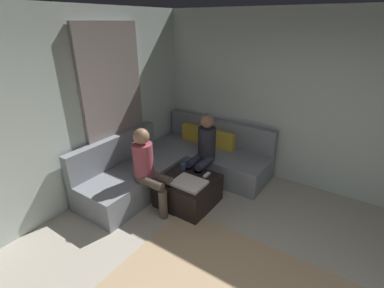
# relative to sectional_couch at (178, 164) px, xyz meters

# --- Properties ---
(wall_back) EXTENTS (6.00, 0.12, 2.70)m
(wall_back) POSITION_rel_sectional_couch_xyz_m (2.08, 1.06, 1.07)
(wall_back) COLOR silver
(wall_back) RESTS_ON ground_plane
(wall_left) EXTENTS (0.12, 6.00, 2.70)m
(wall_left) POSITION_rel_sectional_couch_xyz_m (-0.86, -1.88, 1.07)
(wall_left) COLOR silver
(wall_left) RESTS_ON ground_plane
(curtain_panel) EXTENTS (0.06, 1.10, 2.50)m
(curtain_panel) POSITION_rel_sectional_couch_xyz_m (-0.76, -0.58, 0.97)
(curtain_panel) COLOR gray
(curtain_panel) RESTS_ON ground_plane
(sectional_couch) EXTENTS (2.10, 2.55, 0.87)m
(sectional_couch) POSITION_rel_sectional_couch_xyz_m (0.00, 0.00, 0.00)
(sectional_couch) COLOR gray
(sectional_couch) RESTS_ON ground_plane
(ottoman) EXTENTS (0.76, 0.76, 0.42)m
(ottoman) POSITION_rel_sectional_couch_xyz_m (0.55, -0.49, -0.07)
(ottoman) COLOR black
(ottoman) RESTS_ON ground_plane
(folded_blanket) EXTENTS (0.44, 0.36, 0.04)m
(folded_blanket) POSITION_rel_sectional_couch_xyz_m (0.65, -0.61, 0.16)
(folded_blanket) COLOR white
(folded_blanket) RESTS_ON ottoman
(coffee_mug) EXTENTS (0.08, 0.08, 0.10)m
(coffee_mug) POSITION_rel_sectional_couch_xyz_m (0.33, -0.31, 0.19)
(coffee_mug) COLOR #334C72
(coffee_mug) RESTS_ON ottoman
(game_remote) EXTENTS (0.05, 0.15, 0.02)m
(game_remote) POSITION_rel_sectional_couch_xyz_m (0.73, -0.27, 0.15)
(game_remote) COLOR white
(game_remote) RESTS_ON ottoman
(person_on_couch_back) EXTENTS (0.30, 0.60, 1.20)m
(person_on_couch_back) POSITION_rel_sectional_couch_xyz_m (0.47, 0.06, 0.38)
(person_on_couch_back) COLOR #2D3347
(person_on_couch_back) RESTS_ON ground_plane
(person_on_couch_side) EXTENTS (0.60, 0.30, 1.20)m
(person_on_couch_side) POSITION_rel_sectional_couch_xyz_m (0.15, -0.87, 0.38)
(person_on_couch_side) COLOR brown
(person_on_couch_side) RESTS_ON ground_plane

